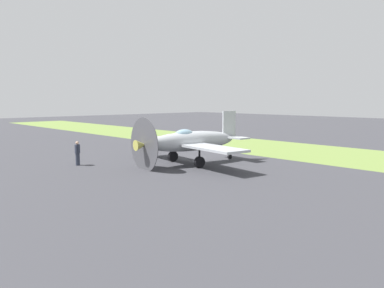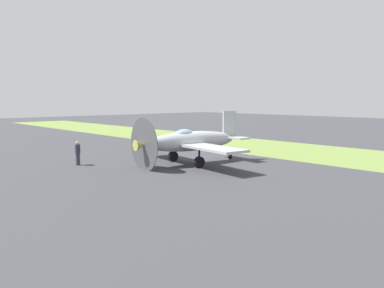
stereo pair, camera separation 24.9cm
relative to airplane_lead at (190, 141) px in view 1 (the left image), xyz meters
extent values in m
plane|color=#38383D|center=(1.45, -0.55, -1.67)|extent=(160.00, 160.00, 0.00)
cube|color=olive|center=(1.45, -12.38, -1.67)|extent=(120.00, 11.00, 0.01)
ellipsoid|color=#B2B7BC|center=(-0.02, -0.18, 0.01)|extent=(2.39, 7.99, 1.44)
cube|color=#B2B7BC|center=(0.03, 0.28, -0.17)|extent=(11.28, 3.32, 0.16)
cube|color=#B2B7BC|center=(-0.46, -3.74, 1.05)|extent=(0.27, 1.28, 2.20)
cube|color=#B2B7BC|center=(-0.46, -3.74, 0.12)|extent=(3.81, 1.49, 0.12)
cone|color=#B7B24C|center=(0.50, 4.02, 0.01)|extent=(0.84, 0.90, 0.74)
cylinder|color=#4C4C51|center=(0.47, 3.79, 0.01)|extent=(3.68, 0.50, 3.71)
ellipsoid|color=#8CB2C6|center=(0.06, 0.51, 0.51)|extent=(1.00, 1.71, 0.81)
cylinder|color=black|center=(-1.62, 0.60, -1.28)|extent=(0.35, 0.81, 0.79)
cylinder|color=black|center=(-1.62, 0.60, -0.72)|extent=(0.14, 0.14, 1.11)
cylinder|color=black|center=(1.72, 0.19, -1.28)|extent=(0.35, 0.81, 0.79)
cylinder|color=black|center=(1.72, 0.19, -0.72)|extent=(0.14, 0.14, 1.11)
cylinder|color=black|center=(-0.48, -3.86, -1.49)|extent=(0.18, 0.38, 0.37)
cylinder|color=#2D3342|center=(5.09, 6.30, -1.23)|extent=(0.30, 0.30, 0.88)
cylinder|color=#2D3342|center=(5.09, 6.30, -0.48)|extent=(0.38, 0.38, 0.62)
sphere|color=tan|center=(5.09, 6.30, -0.06)|extent=(0.23, 0.23, 0.23)
cylinder|color=#2D3342|center=(5.30, 6.14, -0.48)|extent=(0.11, 0.11, 0.59)
cylinder|color=#2D3342|center=(4.89, 6.46, -0.48)|extent=(0.11, 0.11, 0.59)
cylinder|color=maroon|center=(9.92, -5.74, -1.22)|extent=(0.60, 0.60, 0.90)
cone|color=orange|center=(6.85, -8.23, -1.45)|extent=(0.36, 0.36, 0.44)
camera|label=1|loc=(-20.55, 18.95, 3.06)|focal=36.06mm
camera|label=2|loc=(-20.72, 18.76, 3.06)|focal=36.06mm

